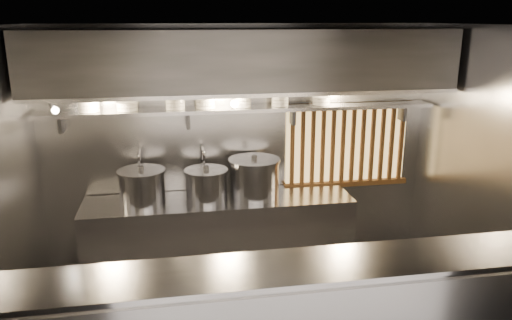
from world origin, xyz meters
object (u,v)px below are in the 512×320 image
object	(u,v)px
heat_lamp	(52,104)
pendant_bulb	(235,104)
stock_pot_mid	(206,185)
stock_pot_right	(254,178)
stock_pot_left	(142,187)

from	to	relation	value
heat_lamp	pendant_bulb	distance (m)	1.83
pendant_bulb	stock_pot_mid	xyz separation A→B (m)	(-0.33, -0.08, -0.88)
stock_pot_right	stock_pot_mid	bearing A→B (deg)	-175.48
stock_pot_left	stock_pot_mid	xyz separation A→B (m)	(0.69, -0.00, -0.02)
heat_lamp	stock_pot_mid	bearing A→B (deg)	10.32
stock_pot_left	stock_pot_right	distance (m)	1.24
stock_pot_mid	pendant_bulb	bearing A→B (deg)	13.95
pendant_bulb	stock_pot_mid	bearing A→B (deg)	-166.05
heat_lamp	pendant_bulb	world-z (taller)	heat_lamp
heat_lamp	stock_pot_mid	world-z (taller)	heat_lamp
pendant_bulb	stock_pot_right	bearing A→B (deg)	-10.91
pendant_bulb	stock_pot_left	bearing A→B (deg)	-175.51
heat_lamp	stock_pot_right	bearing A→B (deg)	8.77
stock_pot_left	stock_pot_right	bearing A→B (deg)	1.88
stock_pot_mid	stock_pot_right	size ratio (longest dim) A/B	0.66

